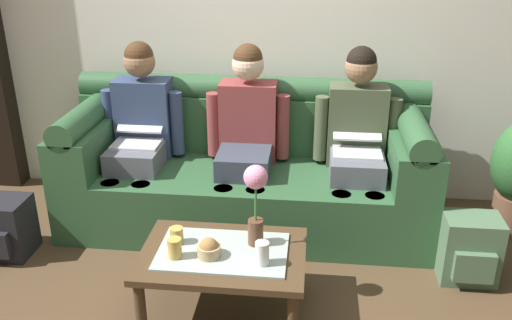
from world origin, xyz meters
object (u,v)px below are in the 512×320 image
object	(u,v)px
person_left	(140,127)
cup_near_left	(177,235)
couch	(247,171)
backpack_right	(469,249)
cup_near_right	(175,248)
coffee_table	(223,259)
cup_far_center	(262,253)
backpack_left	(2,228)
person_middle	(247,131)
person_right	(357,135)
snack_bowl	(209,249)
flower_vase	(256,196)

from	to	relation	value
person_left	cup_near_left	world-z (taller)	person_left
couch	backpack_right	bearing A→B (deg)	-23.15
cup_near_left	cup_near_right	distance (m)	0.14
person_left	cup_near_right	bearing A→B (deg)	-65.71
coffee_table	backpack_right	distance (m)	1.44
cup_far_center	backpack_left	bearing A→B (deg)	163.34
cup_near_right	couch	bearing A→B (deg)	78.36
cup_far_center	backpack_right	world-z (taller)	cup_far_center
person_middle	person_right	size ratio (longest dim) A/B	1.00
cup_far_center	cup_near_right	bearing A→B (deg)	178.24
cup_near_right	cup_far_center	xyz separation A→B (m)	(0.44, -0.01, 0.01)
person_left	person_right	bearing A→B (deg)	-0.00
cup_far_center	backpack_right	distance (m)	1.29
cup_near_right	person_left	bearing A→B (deg)	114.29
coffee_table	cup_near_right	distance (m)	0.27
person_middle	cup_near_right	world-z (taller)	person_middle
cup_near_left	coffee_table	bearing A→B (deg)	-10.84
couch	cup_near_right	distance (m)	1.13
person_right	backpack_left	bearing A→B (deg)	-164.34
couch	person_middle	world-z (taller)	person_middle
snack_bowl	backpack_right	xyz separation A→B (m)	(1.42, 0.50, -0.22)
cup_near_left	backpack_left	bearing A→B (deg)	163.76
couch	snack_bowl	world-z (taller)	couch
person_middle	flower_vase	distance (m)	0.95
person_left	backpack_right	xyz separation A→B (m)	(2.09, -0.58, -0.46)
person_middle	backpack_left	distance (m)	1.66
person_left	backpack_right	bearing A→B (deg)	-15.49
backpack_left	person_middle	bearing A→B (deg)	22.76
person_middle	couch	bearing A→B (deg)	90.00
cup_far_center	snack_bowl	bearing A→B (deg)	171.34
person_left	flower_vase	world-z (taller)	person_left
person_right	snack_bowl	bearing A→B (deg)	-126.15
cup_near_right	backpack_left	world-z (taller)	cup_near_right
person_left	coffee_table	xyz separation A→B (m)	(0.73, -1.02, -0.34)
coffee_table	snack_bowl	bearing A→B (deg)	-135.11
cup_near_left	person_middle	bearing A→B (deg)	75.48
cup_far_center	backpack_right	size ratio (longest dim) A/B	0.31
flower_vase	backpack_left	world-z (taller)	flower_vase
person_middle	backpack_left	size ratio (longest dim) A/B	3.28
backpack_right	snack_bowl	bearing A→B (deg)	-160.80
couch	snack_bowl	distance (m)	1.08
couch	cup_far_center	world-z (taller)	couch
coffee_table	flower_vase	bearing A→B (deg)	27.27
flower_vase	cup_near_left	world-z (taller)	flower_vase
person_right	cup_near_left	xyz separation A→B (m)	(-0.98, -0.97, -0.24)
cup_far_center	cup_near_left	bearing A→B (deg)	162.26
person_right	coffee_table	world-z (taller)	person_right
person_middle	cup_near_right	bearing A→B (deg)	-101.68
backpack_right	backpack_left	xyz separation A→B (m)	(-2.83, -0.03, -0.01)
coffee_table	backpack_left	distance (m)	1.52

